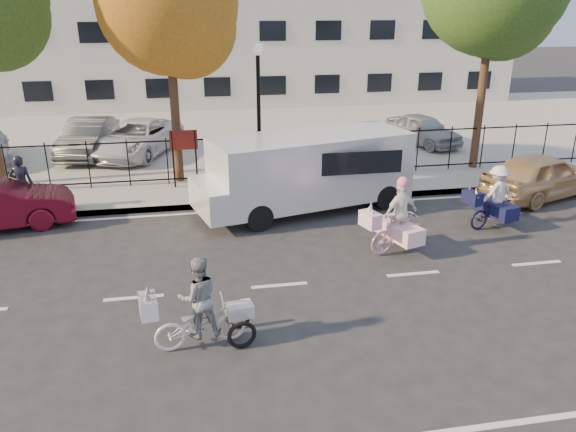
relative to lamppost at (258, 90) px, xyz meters
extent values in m
plane|color=#333334|center=(-0.50, -6.80, -3.11)|extent=(120.00, 120.00, 0.00)
cube|color=#A8A399|center=(-0.50, -1.75, -3.04)|extent=(60.00, 0.10, 0.15)
cube|color=#A8A399|center=(-0.50, -0.70, -3.04)|extent=(60.00, 2.20, 0.15)
cube|color=#A8A399|center=(-0.50, 8.20, -3.04)|extent=(60.00, 15.60, 0.15)
cube|color=silver|center=(-0.50, 18.20, -0.11)|extent=(34.00, 10.00, 6.00)
cylinder|color=black|center=(0.00, 0.00, -0.96)|extent=(0.12, 0.12, 4.00)
sphere|color=white|center=(0.00, 0.00, 1.19)|extent=(0.36, 0.36, 0.36)
cylinder|color=black|center=(-2.70, 0.00, -2.06)|extent=(0.06, 0.06, 1.80)
cylinder|color=black|center=(-2.00, 0.00, -2.06)|extent=(0.06, 0.06, 1.80)
cube|color=#59140F|center=(-2.35, 0.00, -1.46)|extent=(0.85, 0.04, 0.60)
imported|color=white|center=(-2.20, -8.72, -2.69)|extent=(1.66, 0.79, 0.84)
imported|color=white|center=(-2.20, -8.72, -2.17)|extent=(0.79, 0.66, 1.47)
cube|color=white|center=(-3.03, -8.85, -2.18)|extent=(0.35, 0.55, 0.34)
cone|color=white|center=(-3.03, -8.73, -1.96)|extent=(0.13, 0.13, 0.17)
cone|color=white|center=(-3.03, -8.96, -1.96)|extent=(0.13, 0.13, 0.17)
torus|color=black|center=(-1.51, -8.94, -2.85)|extent=(0.53, 0.15, 0.52)
torus|color=black|center=(-1.51, -8.29, -2.85)|extent=(0.53, 0.15, 0.52)
cube|color=white|center=(-1.51, -8.62, -2.55)|extent=(0.51, 0.39, 0.23)
imported|color=#D6A3BD|center=(2.60, -5.57, -2.63)|extent=(1.68, 0.93, 0.97)
imported|color=white|center=(2.60, -5.57, -2.13)|extent=(0.97, 0.63, 1.53)
cube|color=#FFC2D0|center=(1.77, -5.84, -2.14)|extent=(0.44, 0.60, 0.35)
cone|color=silver|center=(1.77, -5.84, -1.83)|extent=(0.12, 0.12, 0.31)
cube|color=#FFC2D0|center=(2.60, -5.57, -2.58)|extent=(0.89, 1.37, 0.39)
sphere|color=pink|center=(2.60, -5.57, -1.38)|extent=(0.27, 0.27, 0.27)
imported|color=#110F33|center=(5.68, -4.50, -2.69)|extent=(1.69, 0.96, 0.84)
imported|color=silver|center=(5.68, -4.50, -2.17)|extent=(1.06, 0.78, 1.47)
cube|color=#101338|center=(4.86, -4.72, -2.18)|extent=(0.41, 0.57, 0.34)
cone|color=orange|center=(4.86, -4.55, -1.99)|extent=(0.11, 0.22, 0.30)
cone|color=orange|center=(4.86, -4.89, -1.99)|extent=(0.11, 0.22, 0.30)
cube|color=#101338|center=(5.68, -4.50, -2.60)|extent=(0.81, 1.31, 0.37)
cube|color=white|center=(1.16, -2.30, -1.87)|extent=(5.92, 3.38, 1.86)
cube|color=white|center=(-1.89, -2.30, -2.39)|extent=(1.00, 2.08, 0.83)
cylinder|color=black|center=(-0.80, -3.21, -2.75)|extent=(0.77, 0.44, 0.72)
cylinder|color=black|center=(-0.80, -1.39, -2.75)|extent=(0.77, 0.44, 0.72)
cylinder|color=black|center=(3.13, -3.21, -2.75)|extent=(0.77, 0.44, 0.72)
cylinder|color=black|center=(3.13, -1.39, -2.75)|extent=(0.77, 0.44, 0.72)
imported|color=tan|center=(8.28, -2.55, -2.42)|extent=(4.41, 2.94, 1.39)
imported|color=black|center=(-6.81, -1.40, -2.17)|extent=(0.59, 0.40, 1.59)
imported|color=white|center=(-4.11, 4.30, -2.31)|extent=(3.76, 5.16, 1.30)
imported|color=#4B4F53|center=(-5.92, 4.59, -2.28)|extent=(1.99, 4.30, 1.36)
imported|color=#979B9E|center=(7.22, 3.98, -2.35)|extent=(2.56, 3.85, 1.22)
cylinder|color=#442D1D|center=(-2.56, 0.72, -0.67)|extent=(0.28, 0.28, 4.89)
sphere|color=#9F6219|center=(-2.56, 0.72, 2.48)|extent=(4.19, 4.19, 4.19)
sphere|color=#9F6219|center=(-2.06, 0.92, 1.78)|extent=(3.07, 3.07, 3.07)
cylinder|color=#442D1D|center=(7.68, 0.50, -0.38)|extent=(0.28, 0.28, 5.46)
sphere|color=#385B1E|center=(8.18, 0.70, 2.34)|extent=(3.43, 3.43, 3.43)
camera|label=1|loc=(-2.21, -17.23, 2.51)|focal=35.00mm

